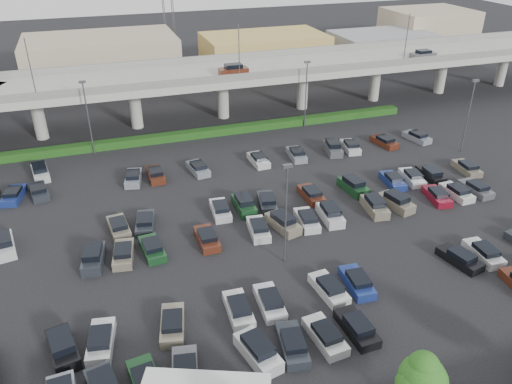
% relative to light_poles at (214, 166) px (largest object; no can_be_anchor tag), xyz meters
% --- Properties ---
extents(ground, '(280.00, 280.00, 0.00)m').
position_rel_light_poles_xyz_m(ground, '(4.13, -2.00, -6.24)').
color(ground, black).
extents(overpass, '(150.00, 13.00, 15.80)m').
position_rel_light_poles_xyz_m(overpass, '(3.91, 29.97, 0.73)').
color(overpass, '#989890').
rests_on(overpass, ground).
extents(hedge, '(66.00, 1.60, 1.10)m').
position_rel_light_poles_xyz_m(hedge, '(4.13, 23.00, -5.69)').
color(hedge, '#173A10').
rests_on(hedge, ground).
extents(tree_row, '(65.07, 3.66, 5.94)m').
position_rel_light_poles_xyz_m(tree_row, '(4.83, -28.53, -2.72)').
color(tree_row, '#332316').
rests_on(tree_row, ground).
extents(parked_cars, '(63.05, 41.66, 1.67)m').
position_rel_light_poles_xyz_m(parked_cars, '(4.49, -6.13, -5.63)').
color(parked_cars, '#163E1E').
rests_on(parked_cars, ground).
extents(light_poles, '(66.90, 48.38, 10.30)m').
position_rel_light_poles_xyz_m(light_poles, '(0.00, 0.00, 0.00)').
color(light_poles, '#4A4A4F').
rests_on(light_poles, ground).
extents(distant_buildings, '(138.00, 24.00, 9.00)m').
position_rel_light_poles_xyz_m(distant_buildings, '(16.50, 59.81, -2.49)').
color(distant_buildings, gray).
rests_on(distant_buildings, ground).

